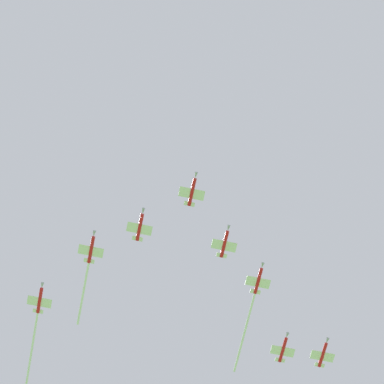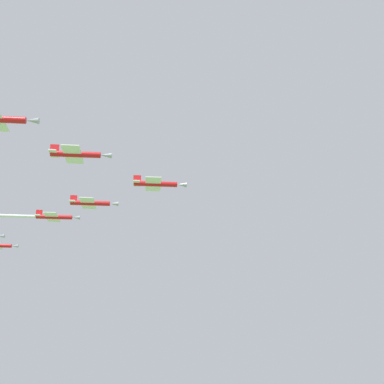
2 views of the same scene
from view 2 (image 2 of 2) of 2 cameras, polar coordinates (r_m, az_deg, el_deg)
name	(u,v)px [view 2 (image 2 of 2)]	position (r m, az deg, el deg)	size (l,w,h in m)	color
jet_lead	(157,184)	(118.62, -3.91, 0.90)	(12.45, 9.31, 2.58)	red
jet_port_inner	(91,203)	(133.53, -11.05, -1.21)	(12.45, 9.31, 2.58)	red
jet_starboard_inner	(77,154)	(105.75, -12.56, 4.08)	(12.45, 9.31, 2.58)	red
jet_port_outer	(17,216)	(151.68, -18.73, -2.52)	(44.05, 12.72, 2.58)	red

